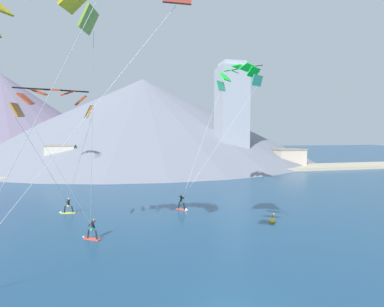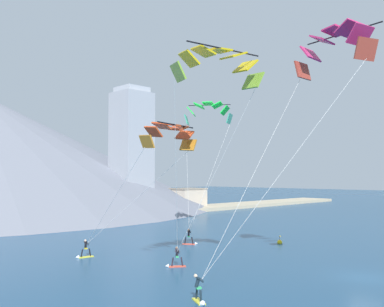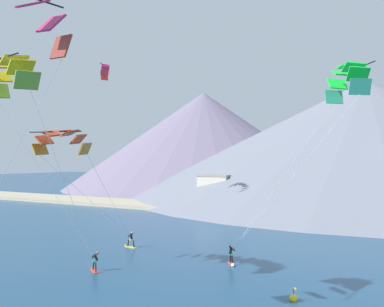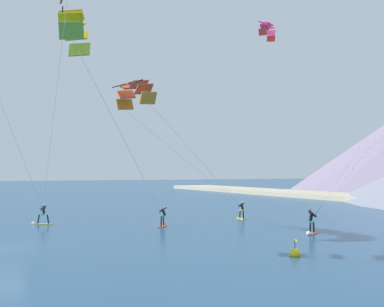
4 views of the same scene
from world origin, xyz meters
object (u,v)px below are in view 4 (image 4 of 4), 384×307
(parafoil_kite_near_trail, at_px, (74,29))
(race_marker_buoy, at_px, (295,254))
(parafoil_kite_distant_high_outer, at_px, (268,29))
(kitesurfer_near_trail, at_px, (163,220))
(kitesurfer_far_left, at_px, (41,218))
(kitesurfer_mid_center, at_px, (241,213))
(parafoil_kite_mid_center, at_px, (135,92))
(kitesurfer_near_lead, at_px, (311,226))

(parafoil_kite_near_trail, bearing_deg, race_marker_buoy, 21.77)
(parafoil_kite_distant_high_outer, bearing_deg, kitesurfer_near_trail, -50.94)
(kitesurfer_far_left, bearing_deg, kitesurfer_mid_center, 81.71)
(kitesurfer_far_left, xyz_separation_m, parafoil_kite_mid_center, (3.71, 6.91, 10.41))
(kitesurfer_near_lead, distance_m, kitesurfer_mid_center, 12.56)
(kitesurfer_near_trail, height_order, race_marker_buoy, kitesurfer_near_trail)
(parafoil_kite_near_trail, relative_size, parafoil_kite_mid_center, 1.31)
(parafoil_kite_mid_center, bearing_deg, kitesurfer_far_left, -118.21)
(parafoil_kite_mid_center, xyz_separation_m, parafoil_kite_distant_high_outer, (-14.87, 22.62, 11.36))
(kitesurfer_near_lead, height_order, parafoil_kite_mid_center, parafoil_kite_mid_center)
(kitesurfer_near_trail, bearing_deg, parafoil_kite_near_trail, -106.87)
(kitesurfer_near_lead, distance_m, kitesurfer_far_left, 21.94)
(kitesurfer_near_trail, xyz_separation_m, kitesurfer_mid_center, (-3.27, 9.01, -0.02))
(kitesurfer_near_trail, distance_m, parafoil_kite_mid_center, 10.77)
(parafoil_kite_mid_center, height_order, parafoil_kite_distant_high_outer, parafoil_kite_distant_high_outer)
(kitesurfer_near_trail, bearing_deg, kitesurfer_mid_center, 109.96)
(kitesurfer_near_trail, relative_size, kitesurfer_far_left, 0.98)
(parafoil_kite_distant_high_outer, distance_m, race_marker_buoy, 45.07)
(kitesurfer_far_left, bearing_deg, parafoil_kite_mid_center, 61.79)
(kitesurfer_mid_center, relative_size, race_marker_buoy, 1.74)
(parafoil_kite_near_trail, bearing_deg, kitesurfer_near_trail, 73.13)
(kitesurfer_near_lead, relative_size, kitesurfer_far_left, 1.04)
(kitesurfer_near_lead, bearing_deg, kitesurfer_far_left, -133.21)
(parafoil_kite_mid_center, bearing_deg, parafoil_kite_distant_high_outer, 123.33)
(kitesurfer_mid_center, distance_m, parafoil_kite_mid_center, 14.98)
(kitesurfer_near_lead, distance_m, parafoil_kite_mid_center, 17.83)
(race_marker_buoy, bearing_deg, kitesurfer_near_trail, -177.60)
(kitesurfer_near_lead, bearing_deg, race_marker_buoy, -42.04)
(kitesurfer_far_left, height_order, race_marker_buoy, kitesurfer_far_left)
(kitesurfer_mid_center, bearing_deg, kitesurfer_near_lead, -7.29)
(kitesurfer_far_left, distance_m, parafoil_kite_mid_center, 13.03)
(kitesurfer_mid_center, height_order, kitesurfer_far_left, kitesurfer_far_left)
(kitesurfer_near_trail, relative_size, parafoil_kite_near_trail, 0.11)
(kitesurfer_mid_center, bearing_deg, parafoil_kite_near_trail, -85.58)
(kitesurfer_near_trail, distance_m, kitesurfer_far_left, 10.38)
(kitesurfer_mid_center, height_order, parafoil_kite_distant_high_outer, parafoil_kite_distant_high_outer)
(parafoil_kite_mid_center, bearing_deg, parafoil_kite_near_trail, -89.18)
(kitesurfer_near_lead, xyz_separation_m, parafoil_kite_mid_center, (-11.32, -9.08, 10.36))
(kitesurfer_near_lead, bearing_deg, parafoil_kite_distant_high_outer, 152.67)
(kitesurfer_far_left, relative_size, parafoil_kite_mid_center, 0.15)
(kitesurfer_mid_center, relative_size, kitesurfer_far_left, 1.01)
(parafoil_kite_near_trail, bearing_deg, kitesurfer_far_left, -154.42)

